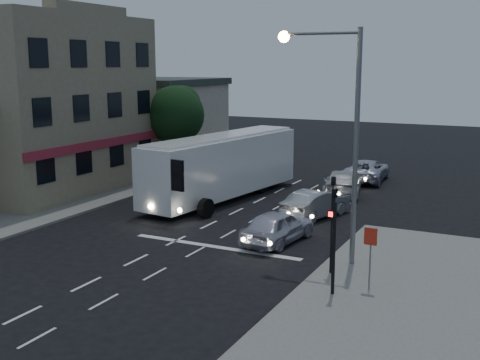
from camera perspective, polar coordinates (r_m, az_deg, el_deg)
The scene contains 15 objects.
ground at distance 25.60m, azimuth -8.51°, elevation -6.89°, with size 120.00×120.00×0.00m, color black.
sidewalk_far at distance 39.64m, azimuth -17.40°, elevation -0.76°, with size 12.00×50.00×0.12m, color slate.
road_markings at distance 27.63m, azimuth -2.37°, elevation -5.41°, with size 8.00×30.55×0.01m.
tour_bus at distance 34.83m, azimuth -1.64°, elevation 1.47°, with size 4.17×12.50×3.76m.
car_suv at distance 26.65m, azimuth 3.59°, elevation -4.41°, with size 1.74×4.32×1.47m, color silver.
car_sedan_a at distance 31.12m, azimuth 7.23°, elevation -2.25°, with size 1.52×4.35×1.43m, color #A5A6AB.
car_sedan_b at distance 36.63m, azimuth 9.70°, elevation -0.25°, with size 2.09×5.13×1.49m, color silver.
car_sedan_c at distance 41.26m, azimuth 11.93°, elevation 0.91°, with size 2.41×5.22×1.45m, color silver.
traffic_signal_main at distance 22.33m, azimuth 8.76°, elevation -3.10°, with size 0.25×0.35×4.10m.
traffic_signal_side at distance 20.31m, azimuth 8.94°, elevation -4.54°, with size 0.18×0.15×4.10m.
regulatory_sign at distance 21.18m, azimuth 12.26°, elevation -6.34°, with size 0.45×0.12×2.20m.
streetlight at distance 23.20m, azimuth 9.47°, elevation 5.71°, with size 3.32×0.44×9.00m.
main_building at distance 39.63m, azimuth -18.84°, elevation 6.61°, with size 10.12×12.00×11.00m.
low_building_north at distance 48.70m, azimuth -8.27°, elevation 5.72°, with size 9.40×9.40×6.50m.
street_tree at distance 41.56m, azimuth -6.17°, elevation 6.40°, with size 4.00×4.00×6.20m.
Camera 1 is at (14.06, -19.90, 7.84)m, focal length 45.00 mm.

